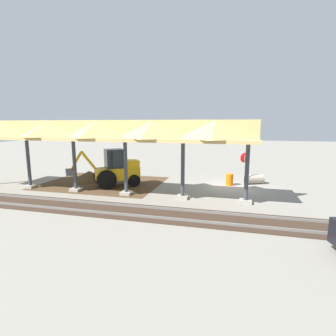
{
  "coord_description": "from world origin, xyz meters",
  "views": [
    {
      "loc": [
        -0.36,
        19.55,
        4.64
      ],
      "look_at": [
        4.19,
        2.0,
        1.6
      ],
      "focal_mm": 28.0,
      "sensor_mm": 36.0,
      "label": 1
    }
  ],
  "objects": [
    {
      "name": "traffic_barrel",
      "position": [
        0.0,
        -0.65,
        0.45
      ],
      "size": [
        0.56,
        0.56,
        0.9
      ],
      "primitive_type": "cylinder",
      "color": "orange",
      "rests_on": "ground"
    },
    {
      "name": "platform_canopy",
      "position": [
        8.49,
        3.84,
        4.17
      ],
      "size": [
        20.3,
        3.2,
        4.9
      ],
      "color": "#9E998E",
      "rests_on": "ground"
    },
    {
      "name": "backhoe",
      "position": [
        8.32,
        1.8,
        1.26
      ],
      "size": [
        4.77,
        4.19,
        2.82
      ],
      "color": "#EAB214",
      "rests_on": "ground"
    },
    {
      "name": "concrete_pipe",
      "position": [
        -1.83,
        -1.66,
        0.37
      ],
      "size": [
        1.66,
        1.3,
        0.75
      ],
      "color": "#9E9384",
      "rests_on": "ground"
    },
    {
      "name": "dirt_work_zone",
      "position": [
        9.79,
        1.08,
        0.0
      ],
      "size": [
        9.17,
        7.0,
        0.01
      ],
      "primitive_type": "cube",
      "color": "#4C3823",
      "rests_on": "ground"
    },
    {
      "name": "dirt_mound",
      "position": [
        11.38,
        0.44,
        0.0
      ],
      "size": [
        6.38,
        6.38,
        1.59
      ],
      "primitive_type": "cone",
      "color": "#4C3823",
      "rests_on": "ground"
    },
    {
      "name": "rail_tracks",
      "position": [
        0.0,
        7.02,
        0.03
      ],
      "size": [
        60.0,
        2.58,
        0.15
      ],
      "color": "slate",
      "rests_on": "ground"
    },
    {
      "name": "ground_plane",
      "position": [
        0.0,
        0.0,
        0.0
      ],
      "size": [
        120.0,
        120.0,
        0.0
      ],
      "primitive_type": "plane",
      "color": "gray"
    },
    {
      "name": "stop_sign",
      "position": [
        -1.06,
        -0.82,
        1.83
      ],
      "size": [
        0.66,
        0.42,
        2.53
      ],
      "color": "gray",
      "rests_on": "ground"
    }
  ]
}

